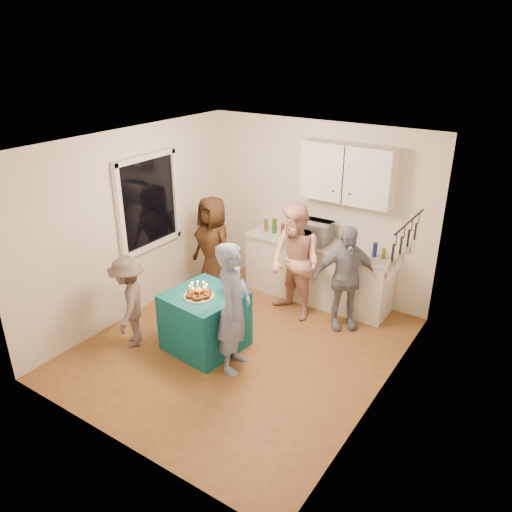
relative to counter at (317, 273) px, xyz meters
The scene contains 19 objects.
floor 1.76m from the counter, 96.71° to the right, with size 4.00×4.00×0.00m, color brown.
ceiling 2.76m from the counter, 96.71° to the right, with size 4.00×4.00×0.00m, color white.
back_wall 0.94m from the counter, 123.69° to the left, with size 3.60×3.60×0.00m, color silver.
left_wall 2.77m from the counter, 139.64° to the right, with size 4.00×4.00×0.00m, color silver.
right_wall 2.49m from the counter, 46.74° to the right, with size 4.00×4.00×0.00m, color silver.
window_night 2.66m from the counter, 144.60° to the right, with size 0.04×1.00×1.20m, color black.
counter is the anchor object (origin of this frame).
countertop 0.46m from the counter, 90.00° to the right, with size 2.24×0.62×0.05m, color beige.
upper_cabinet 1.56m from the counter, 26.57° to the left, with size 1.30×0.30×0.80m, color white.
pot_rack 2.16m from the counter, 33.34° to the right, with size 0.12×1.00×0.60m, color black.
microwave 0.65m from the counter, behind, with size 0.56×0.38×0.31m, color white.
party_table 2.02m from the counter, 106.81° to the right, with size 0.85×0.85×0.76m, color #0F5764.
donut_cake 2.14m from the counter, 106.35° to the right, with size 0.38×0.38×0.18m, color #381C0C, non-canonical shape.
punch_jar 1.79m from the counter, 100.91° to the right, with size 0.22×0.22×0.34m, color #AC170D.
man_birthday 2.11m from the counter, 90.81° to the right, with size 0.59×0.39×1.61m, color #7989B1.
woman_back_left 1.60m from the counter, 151.70° to the right, with size 0.76×0.50×1.56m, color #543118.
woman_back_center 0.74m from the counter, 93.73° to the right, with size 0.80×0.63×1.65m, color #E37F76.
woman_back_right 0.89m from the counter, 38.07° to the right, with size 0.86×0.36×1.47m, color #0F1832.
child_near_left 2.79m from the counter, 120.65° to the right, with size 0.78×0.45×1.20m, color #504140.
Camera 1 is at (3.14, -4.38, 3.66)m, focal length 35.00 mm.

